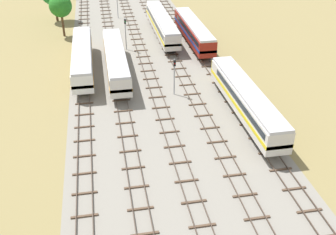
{
  "coord_description": "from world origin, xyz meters",
  "views": [
    {
      "loc": [
        -7.22,
        -6.4,
        24.92
      ],
      "look_at": [
        0.0,
        32.46,
        1.5
      ],
      "focal_mm": 41.77,
      "sensor_mm": 36.0,
      "label": 1
    }
  ],
  "objects": [
    {
      "name": "track_centre",
      "position": [
        4.92,
        57.0,
        0.14
      ],
      "size": [
        2.4,
        126.0,
        0.29
      ],
      "color": "#47382D",
      "rests_on": "ground"
    },
    {
      "name": "signal_post_mid",
      "position": [
        -2.46,
        59.45,
        3.55
      ],
      "size": [
        0.28,
        0.47,
        5.61
      ],
      "color": "gray",
      "rests_on": "ground"
    },
    {
      "name": "diesel_railcar_centre_right_nearest",
      "position": [
        9.84,
        33.38,
        2.6
      ],
      "size": [
        2.96,
        20.5,
        3.8
      ],
      "color": "beige",
      "rests_on": "ground"
    },
    {
      "name": "track_centre_left",
      "position": [
        0.0,
        57.0,
        0.14
      ],
      "size": [
        2.4,
        126.0,
        0.29
      ],
      "color": "#47382D",
      "rests_on": "ground"
    },
    {
      "name": "track_centre_right",
      "position": [
        9.84,
        57.0,
        0.14
      ],
      "size": [
        2.4,
        126.0,
        0.29
      ],
      "color": "#47382D",
      "rests_on": "ground"
    },
    {
      "name": "diesel_railcar_far_left_mid",
      "position": [
        -9.84,
        51.03,
        2.6
      ],
      "size": [
        2.96,
        20.5,
        3.8
      ],
      "color": "white",
      "rests_on": "ground"
    },
    {
      "name": "diesel_railcar_left_near",
      "position": [
        -4.92,
        48.97,
        2.6
      ],
      "size": [
        2.96,
        20.5,
        3.8
      ],
      "color": "beige",
      "rests_on": "ground"
    },
    {
      "name": "diesel_railcar_centre_right_midfar",
      "position": [
        9.84,
        60.26,
        2.6
      ],
      "size": [
        2.96,
        20.5,
        3.8
      ],
      "color": "maroon",
      "rests_on": "ground"
    },
    {
      "name": "ballast_bed",
      "position": [
        0.0,
        56.0,
        0.0
      ],
      "size": [
        23.69,
        176.0,
        0.01
      ],
      "primitive_type": "cube",
      "color": "gray",
      "rests_on": "ground"
    },
    {
      "name": "lineside_tree_2",
      "position": [
        -13.57,
        69.02,
        5.81
      ],
      "size": [
        4.23,
        4.23,
        7.96
      ],
      "color": "#4C331E",
      "rests_on": "ground"
    },
    {
      "name": "signal_post_near",
      "position": [
        2.46,
        41.0,
        3.32
      ],
      "size": [
        0.28,
        0.47,
        5.21
      ],
      "color": "gray",
      "rests_on": "ground"
    },
    {
      "name": "ground_plane",
      "position": [
        0.0,
        56.0,
        0.0
      ],
      "size": [
        480.0,
        480.0,
        0.0
      ],
      "primitive_type": "plane",
      "color": "olive"
    },
    {
      "name": "passenger_coach_centre_far",
      "position": [
        4.92,
        65.34,
        2.61
      ],
      "size": [
        2.96,
        22.0,
        3.8
      ],
      "color": "beige",
      "rests_on": "ground"
    },
    {
      "name": "signal_post_nearest",
      "position": [
        -2.46,
        79.18,
        3.16
      ],
      "size": [
        0.28,
        0.47,
        4.94
      ],
      "color": "gray",
      "rests_on": "ground"
    },
    {
      "name": "track_far_left",
      "position": [
        -9.84,
        57.0,
        0.14
      ],
      "size": [
        2.4,
        126.0,
        0.29
      ],
      "color": "#47382D",
      "rests_on": "ground"
    },
    {
      "name": "track_left",
      "position": [
        -4.92,
        57.0,
        0.14
      ],
      "size": [
        2.4,
        126.0,
        0.29
      ],
      "color": "#47382D",
      "rests_on": "ground"
    }
  ]
}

